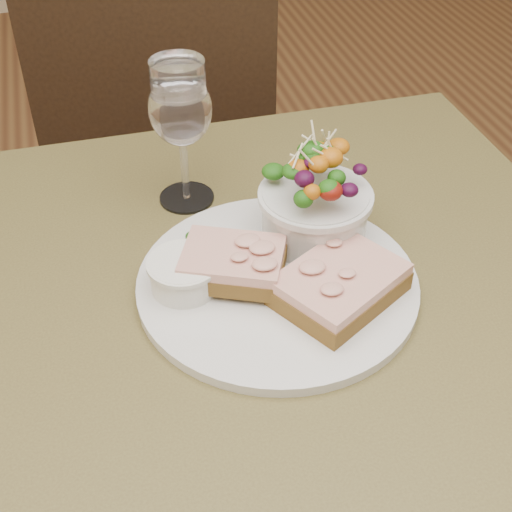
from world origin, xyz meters
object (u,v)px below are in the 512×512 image
object	(u,v)px
dinner_plate	(277,283)
ramekin	(184,273)
sandwich_back	(233,263)
chair_far	(180,229)
cafe_table	(270,366)
sandwich_front	(340,285)
salad_bowl	(316,194)
wine_glass	(180,113)

from	to	relation	value
dinner_plate	ramekin	xyz separation A→B (m)	(-0.10, 0.01, 0.03)
sandwich_back	ramekin	world-z (taller)	sandwich_back
sandwich_back	chair_far	bearing A→B (deg)	111.01
cafe_table	sandwich_front	distance (m)	0.15
cafe_table	dinner_plate	size ratio (longest dim) A/B	2.59
sandwich_front	dinner_plate	bearing A→B (deg)	111.47
chair_far	sandwich_back	size ratio (longest dim) A/B	6.80
cafe_table	salad_bowl	xyz separation A→B (m)	(0.08, 0.09, 0.17)
ramekin	salad_bowl	distance (m)	0.17
chair_far	wine_glass	distance (m)	0.79
chair_far	dinner_plate	distance (m)	0.86
cafe_table	salad_bowl	bearing A→B (deg)	48.50
cafe_table	wine_glass	xyz separation A→B (m)	(-0.05, 0.22, 0.22)
cafe_table	ramekin	distance (m)	0.16
cafe_table	ramekin	size ratio (longest dim) A/B	11.07
sandwich_back	salad_bowl	bearing A→B (deg)	49.22
dinner_plate	wine_glass	size ratio (longest dim) A/B	1.77
chair_far	sandwich_back	world-z (taller)	chair_far
chair_far	dinner_plate	xyz separation A→B (m)	(0.00, -0.72, 0.46)
dinner_plate	sandwich_front	bearing A→B (deg)	-38.42
chair_far	sandwich_front	distance (m)	0.91
chair_far	salad_bowl	xyz separation A→B (m)	(0.07, -0.66, 0.53)
ramekin	sandwich_front	bearing A→B (deg)	-20.61
cafe_table	wine_glass	distance (m)	0.32
ramekin	wine_glass	xyz separation A→B (m)	(0.04, 0.18, 0.09)
cafe_table	sandwich_front	world-z (taller)	sandwich_front
salad_bowl	sandwich_front	bearing A→B (deg)	-94.21
sandwich_front	salad_bowl	distance (m)	0.12
cafe_table	sandwich_front	bearing A→B (deg)	-16.29
sandwich_front	sandwich_back	world-z (taller)	sandwich_back
chair_far	sandwich_front	bearing A→B (deg)	111.04
cafe_table	dinner_plate	bearing A→B (deg)	58.86
wine_glass	ramekin	bearing A→B (deg)	-101.47
cafe_table	sandwich_back	bearing A→B (deg)	131.62
sandwich_back	wine_glass	size ratio (longest dim) A/B	0.76
dinner_plate	chair_far	bearing A→B (deg)	90.35
ramekin	salad_bowl	bearing A→B (deg)	16.75
wine_glass	sandwich_front	bearing A→B (deg)	-63.24
wine_glass	chair_far	bearing A→B (deg)	83.59
chair_far	wine_glass	size ratio (longest dim) A/B	5.14
dinner_plate	salad_bowl	distance (m)	0.11
cafe_table	wine_glass	world-z (taller)	wine_glass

